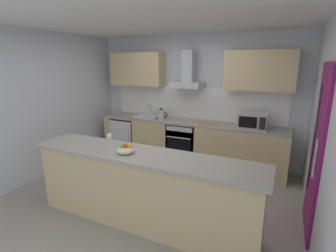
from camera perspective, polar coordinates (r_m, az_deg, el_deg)
ground at (r=4.09m, az=-3.92°, el=-16.00°), size 5.32×4.78×0.02m
ceiling at (r=3.60m, az=-4.67°, el=23.16°), size 5.32×4.78×0.02m
wall_back at (r=5.38m, az=6.10°, el=6.05°), size 5.32×0.12×2.60m
wall_left at (r=5.09m, az=-26.62°, el=4.20°), size 0.12×4.78×2.60m
wall_right at (r=3.20m, az=32.87°, el=-1.55°), size 0.12×4.78×2.60m
backsplash_tile at (r=5.32m, az=5.82°, el=5.21°), size 3.67×0.02×0.66m
counter_back at (r=5.22m, az=4.47°, el=-3.74°), size 3.80×0.60×0.90m
counter_island at (r=3.31m, az=-5.85°, el=-13.94°), size 3.03×0.64×0.96m
upper_cabinets at (r=5.12m, az=5.40°, el=12.52°), size 3.75×0.32×0.70m
side_door at (r=3.44m, az=30.66°, el=-5.02°), size 0.08×0.85×2.05m
oven at (r=5.21m, az=3.69°, el=-3.63°), size 0.60×0.62×0.80m
refrigerator at (r=5.86m, az=-9.05°, el=-2.16°), size 0.58×0.60×0.85m
microwave at (r=4.73m, az=18.60°, el=1.22°), size 0.50×0.38×0.30m
sink at (r=5.47m, az=-4.63°, el=2.27°), size 0.50×0.40×0.26m
kettle at (r=5.25m, az=-1.56°, el=2.67°), size 0.29×0.15×0.24m
range_hood at (r=5.10m, az=4.48°, el=11.15°), size 0.62×0.45×0.72m
wine_glass at (r=3.43m, az=-13.08°, el=-2.45°), size 0.08×0.08×0.18m
fruit_bowl at (r=3.14m, az=-9.58°, el=-5.30°), size 0.22×0.22×0.13m
chopping_board at (r=4.92m, az=8.92°, el=0.61°), size 0.38×0.28×0.02m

